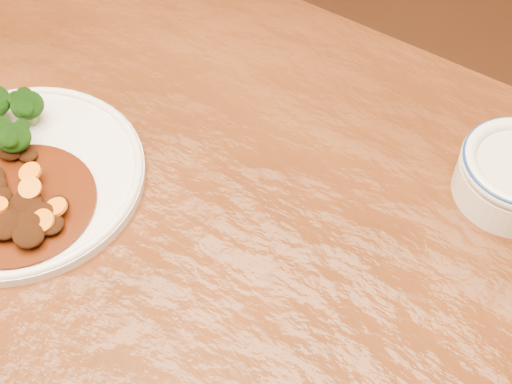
% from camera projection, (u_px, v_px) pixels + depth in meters
% --- Properties ---
extents(dining_table, '(1.61, 1.09, 0.75)m').
position_uv_depth(dining_table, '(144.00, 286.00, 0.81)').
color(dining_table, '#5A2B0F').
rests_on(dining_table, ground).
extents(dinner_plate, '(0.28, 0.28, 0.02)m').
position_uv_depth(dinner_plate, '(21.00, 176.00, 0.79)').
color(dinner_plate, silver).
rests_on(dinner_plate, dining_table).
extents(mince_stew, '(0.17, 0.17, 0.03)m').
position_uv_depth(mince_stew, '(12.00, 203.00, 0.75)').
color(mince_stew, '#3F1B06').
rests_on(mince_stew, dinner_plate).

